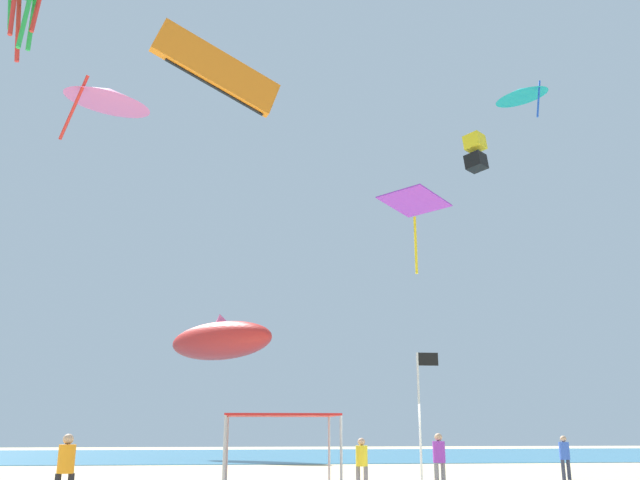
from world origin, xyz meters
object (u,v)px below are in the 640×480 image
at_px(person_near_tent, 66,464).
at_px(person_rightmost, 362,459).
at_px(banner_flag, 422,411).
at_px(kite_diamond_purple, 414,205).
at_px(kite_parafoil_orange, 217,70).
at_px(person_leftmost, 565,454).
at_px(kite_box_yellow, 475,152).
at_px(kite_inflatable_red, 220,340).
at_px(person_central, 439,456).
at_px(canopy_tent, 281,418).
at_px(kite_delta_pink, 109,96).
at_px(kite_delta_teal, 521,93).

height_order(person_near_tent, person_rightmost, person_near_tent).
relative_size(banner_flag, kite_diamond_purple, 1.07).
bearing_deg(kite_parafoil_orange, person_leftmost, -36.54).
bearing_deg(kite_box_yellow, person_rightmost, -162.41).
xyz_separation_m(kite_box_yellow, kite_parafoil_orange, (-16.85, -11.40, -1.21)).
bearing_deg(kite_inflatable_red, kite_parafoil_orange, 131.00).
bearing_deg(person_central, kite_inflatable_red, -99.73).
bearing_deg(kite_parafoil_orange, kite_box_yellow, 14.17).
xyz_separation_m(person_central, banner_flag, (-1.70, -4.58, 1.31)).
bearing_deg(person_central, canopy_tent, 0.09).
bearing_deg(kite_delta_pink, person_leftmost, -72.30).
relative_size(kite_box_yellow, kite_parafoil_orange, 0.41).
bearing_deg(canopy_tent, kite_parafoil_orange, 105.74).
xyz_separation_m(canopy_tent, person_rightmost, (2.70, 2.46, -1.22)).
xyz_separation_m(canopy_tent, banner_flag, (3.69, -1.49, 0.17)).
distance_m(person_central, banner_flag, 5.05).
xyz_separation_m(person_rightmost, kite_box_yellow, (11.30, 19.06, 18.97)).
bearing_deg(person_leftmost, person_rightmost, 0.33).
bearing_deg(canopy_tent, person_rightmost, 42.38).
height_order(person_near_tent, kite_inflatable_red, kite_inflatable_red).
bearing_deg(banner_flag, kite_box_yellow, 65.86).
height_order(person_near_tent, kite_delta_pink, kite_delta_pink).
height_order(person_central, kite_parafoil_orange, kite_parafoil_orange).
relative_size(person_near_tent, kite_delta_pink, 0.26).
relative_size(canopy_tent, kite_diamond_purple, 0.86).
distance_m(person_leftmost, person_central, 6.36).
height_order(person_near_tent, kite_box_yellow, kite_box_yellow).
relative_size(person_near_tent, kite_box_yellow, 0.68).
distance_m(person_central, kite_delta_teal, 24.88).
distance_m(person_leftmost, banner_flag, 10.58).
xyz_separation_m(person_rightmost, kite_inflatable_red, (-5.51, 23.17, 6.55)).
distance_m(kite_delta_pink, kite_box_yellow, 23.85).
bearing_deg(kite_delta_teal, person_central, 120.65).
distance_m(kite_delta_pink, kite_inflatable_red, 17.02).
bearing_deg(kite_box_yellow, canopy_tent, -164.79).
bearing_deg(kite_inflatable_red, banner_flag, 144.63).
distance_m(person_rightmost, kite_box_yellow, 29.17).
distance_m(kite_inflatable_red, kite_box_yellow, 21.30).
height_order(person_leftmost, kite_delta_pink, kite_delta_pink).
bearing_deg(canopy_tent, kite_diamond_purple, 54.77).
relative_size(person_rightmost, kite_inflatable_red, 0.18).
bearing_deg(kite_delta_pink, kite_delta_teal, -48.67).
distance_m(canopy_tent, person_near_tent, 5.73).
distance_m(person_leftmost, kite_delta_pink, 29.57).
bearing_deg(person_leftmost, banner_flag, 22.91).
relative_size(person_leftmost, kite_diamond_purple, 0.44).
relative_size(banner_flag, kite_inflatable_red, 0.45).
relative_size(canopy_tent, banner_flag, 0.80).
height_order(kite_inflatable_red, kite_delta_teal, kite_delta_teal).
height_order(person_leftmost, banner_flag, banner_flag).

